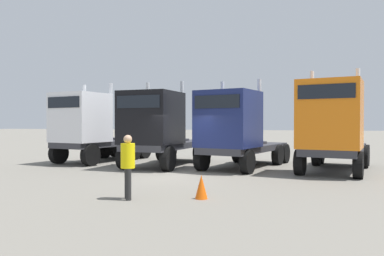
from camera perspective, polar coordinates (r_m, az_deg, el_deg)
ground at (r=15.31m, az=-2.80°, el=-7.31°), size 200.00×200.00×0.00m
semi_truck_white at (r=21.09m, az=-15.22°, el=0.15°), size 3.56×6.27×4.30m
semi_truck_black at (r=18.41m, az=-5.11°, el=-0.00°), size 2.98×6.59×4.21m
semi_truck_navy at (r=17.61m, az=6.50°, el=-0.24°), size 3.94×6.75×4.17m
semi_truck_orange at (r=17.11m, az=20.32°, el=0.21°), size 3.62×6.65×4.48m
visitor_in_hivis at (r=10.84m, az=-9.62°, el=-5.04°), size 0.55×0.55×1.81m
traffic_cone_mid at (r=10.85m, az=1.41°, el=-8.82°), size 0.36×0.36×0.69m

